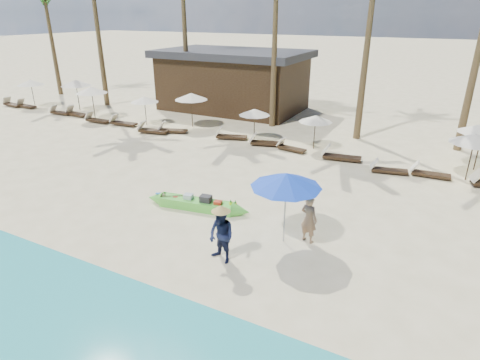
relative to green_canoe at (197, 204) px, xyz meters
The scene contains 29 objects.
ground 2.28m from the green_canoe, 60.61° to the right, with size 240.00×240.00×0.00m, color beige.
wet_sand_strip 7.07m from the green_canoe, 80.92° to the right, with size 240.00×4.50×0.01m, color tan.
green_canoe is the anchor object (origin of this frame).
tourist 4.49m from the green_canoe, ahead, with size 0.58×0.38×1.59m, color tan.
vendor_green 3.65m from the green_canoe, 45.00° to the right, with size 0.83×0.65×1.71m, color #151C3C.
blue_umbrella 4.29m from the green_canoe, 10.08° to the right, with size 2.21×2.21×2.38m.
resort_parasol_0 22.92m from the green_canoe, 156.88° to the left, with size 2.01×2.01×2.07m.
lounger_0_left 24.08m from the green_canoe, 160.15° to the left, with size 1.92×0.72×0.64m.
lounger_0_right 22.81m from the green_canoe, 158.54° to the left, with size 1.83×0.67×0.61m.
resort_parasol_1 19.57m from the green_canoe, 150.15° to the left, with size 2.19×2.19×2.26m.
lounger_1_left 18.85m from the green_canoe, 154.79° to the left, with size 1.75×0.66×0.58m.
lounger_1_right 17.69m from the green_canoe, 152.21° to the left, with size 1.90×0.72×0.63m.
resort_parasol_2 16.31m from the green_canoe, 149.05° to the left, with size 2.13×2.13×2.19m.
lounger_2_left 15.07m from the green_canoe, 149.64° to the left, with size 1.85×0.61×0.62m.
resort_parasol_3 13.07m from the green_canoe, 137.99° to the left, with size 1.80×1.80×1.86m.
lounger_3_left 13.45m from the green_canoe, 144.46° to the left, with size 1.91×0.76×0.63m.
lounger_3_right 10.85m from the green_canoe, 138.00° to the left, with size 1.98×0.96×0.65m.
resort_parasol_4 11.93m from the green_canoe, 124.68° to the left, with size 2.10×2.10×2.16m.
lounger_4_left 10.61m from the green_canoe, 131.73° to the left, with size 1.83×1.07×0.60m.
lounger_4_right 9.01m from the green_canoe, 111.24° to the left, with size 1.94×1.10×0.63m.
resort_parasol_5 9.16m from the green_canoe, 101.99° to the left, with size 1.79×1.79×1.84m.
lounger_5_left 8.28m from the green_canoe, 96.48° to the left, with size 1.99×1.06×0.65m.
resort_parasol_6 9.24m from the green_canoe, 79.67° to the left, with size 1.78×1.78×1.84m.
lounger_6_left 8.07m from the green_canoe, 85.57° to the left, with size 1.67×0.74×0.55m.
lounger_6_right 8.49m from the green_canoe, 66.89° to the left, with size 2.02×0.88×0.66m.
resort_parasol_7 12.03m from the green_canoe, 41.13° to the left, with size 2.05×2.05×2.11m.
lounger_7_left 9.12m from the green_canoe, 51.01° to the left, with size 1.74×0.84×0.57m.
lounger_7_right 10.55m from the green_canoe, 45.06° to the left, with size 1.73×0.61×0.58m.
pavilion_west 17.10m from the green_canoe, 113.92° to the left, with size 10.80×6.60×4.30m.
Camera 1 is at (6.58, -9.26, 6.86)m, focal length 30.00 mm.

